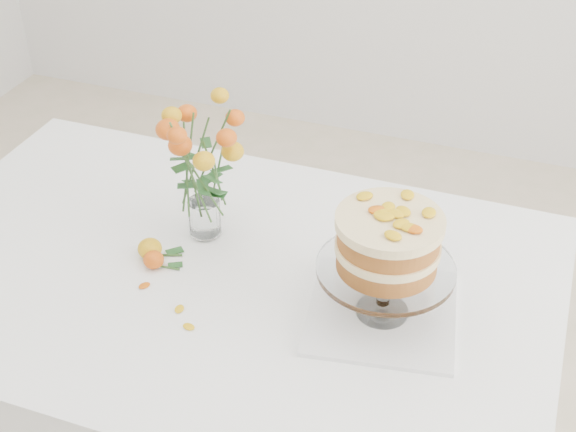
% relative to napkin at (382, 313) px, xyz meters
% --- Properties ---
extents(table, '(1.43, 0.93, 0.76)m').
position_rel_napkin_xyz_m(table, '(-0.36, 0.02, -0.09)').
color(table, tan).
rests_on(table, ground).
extents(napkin, '(0.33, 0.33, 0.01)m').
position_rel_napkin_xyz_m(napkin, '(0.00, 0.00, 0.00)').
color(napkin, white).
rests_on(napkin, table).
extents(cake_stand, '(0.27, 0.27, 0.24)m').
position_rel_napkin_xyz_m(cake_stand, '(-0.00, -0.00, 0.16)').
color(cake_stand, white).
rests_on(cake_stand, napkin).
extents(rose_vase, '(0.29, 0.29, 0.36)m').
position_rel_napkin_xyz_m(rose_vase, '(-0.44, 0.13, 0.21)').
color(rose_vase, white).
rests_on(rose_vase, table).
extents(loose_rose_near, '(0.09, 0.05, 0.04)m').
position_rel_napkin_xyz_m(loose_rose_near, '(-0.52, 0.01, 0.02)').
color(loose_rose_near, '#ECAF14').
rests_on(loose_rose_near, table).
extents(loose_rose_far, '(0.08, 0.04, 0.04)m').
position_rel_napkin_xyz_m(loose_rose_far, '(-0.49, -0.02, 0.01)').
color(loose_rose_far, '#CE4E0A').
rests_on(loose_rose_far, table).
extents(stray_petal_a, '(0.03, 0.02, 0.00)m').
position_rel_napkin_xyz_m(stray_petal_a, '(-0.48, -0.08, -0.00)').
color(stray_petal_a, '#E4AD0E').
rests_on(stray_petal_a, table).
extents(stray_petal_b, '(0.03, 0.02, 0.00)m').
position_rel_napkin_xyz_m(stray_petal_b, '(-0.38, -0.12, -0.00)').
color(stray_petal_b, '#E4AD0E').
rests_on(stray_petal_b, table).
extents(stray_petal_c, '(0.03, 0.02, 0.00)m').
position_rel_napkin_xyz_m(stray_petal_c, '(-0.34, -0.16, -0.00)').
color(stray_petal_c, '#E4AD0E').
rests_on(stray_petal_c, table).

